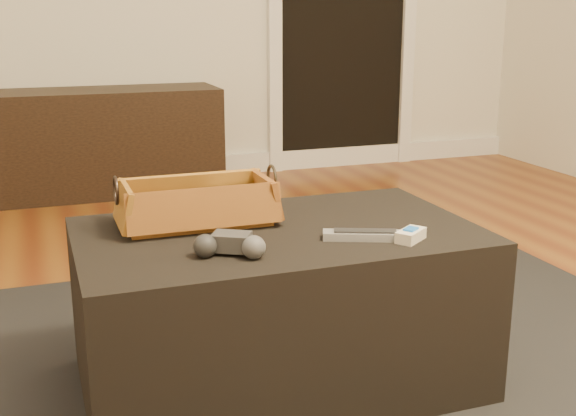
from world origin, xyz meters
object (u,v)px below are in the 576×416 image
object	(u,v)px
game_controller	(230,245)
tv_remote	(191,217)
wicker_basket	(197,206)
cream_gadget	(411,235)
media_cabinet	(86,143)
silver_remote	(365,235)
ottoman	(278,307)

from	to	relation	value
game_controller	tv_remote	bearing A→B (deg)	97.22
wicker_basket	cream_gadget	distance (m)	0.55
media_cabinet	cream_gadget	distance (m)	2.60
wicker_basket	game_controller	bearing A→B (deg)	-87.45
tv_remote	cream_gadget	size ratio (longest dim) A/B	2.25
cream_gadget	wicker_basket	bearing A→B (deg)	145.28
silver_remote	wicker_basket	bearing A→B (deg)	143.05
game_controller	cream_gadget	xyz separation A→B (m)	(0.44, -0.04, -0.01)
wicker_basket	game_controller	xyz separation A→B (m)	(0.01, -0.27, -0.02)
media_cabinet	game_controller	distance (m)	2.50
ottoman	tv_remote	size ratio (longest dim) A/B	4.66
cream_gadget	tv_remote	bearing A→B (deg)	147.78
tv_remote	cream_gadget	world-z (taller)	tv_remote
tv_remote	ottoman	bearing A→B (deg)	-33.05
tv_remote	silver_remote	size ratio (longest dim) A/B	1.05
tv_remote	wicker_basket	size ratio (longest dim) A/B	0.52
cream_gadget	ottoman	bearing A→B (deg)	144.34
media_cabinet	wicker_basket	bearing A→B (deg)	-86.97
ottoman	game_controller	size ratio (longest dim) A/B	5.85
media_cabinet	cream_gadget	bearing A→B (deg)	-77.39
wicker_basket	game_controller	size ratio (longest dim) A/B	2.42
ottoman	cream_gadget	size ratio (longest dim) A/B	10.47
tv_remote	silver_remote	world-z (taller)	tv_remote
media_cabinet	game_controller	bearing A→B (deg)	-87.02
media_cabinet	tv_remote	bearing A→B (deg)	-87.52
ottoman	game_controller	bearing A→B (deg)	-136.89
media_cabinet	wicker_basket	world-z (taller)	wicker_basket
game_controller	silver_remote	distance (m)	0.34
silver_remote	media_cabinet	bearing A→B (deg)	100.68
game_controller	media_cabinet	bearing A→B (deg)	92.98
ottoman	tv_remote	distance (m)	0.32
tv_remote	game_controller	xyz separation A→B (m)	(0.03, -0.26, 0.00)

